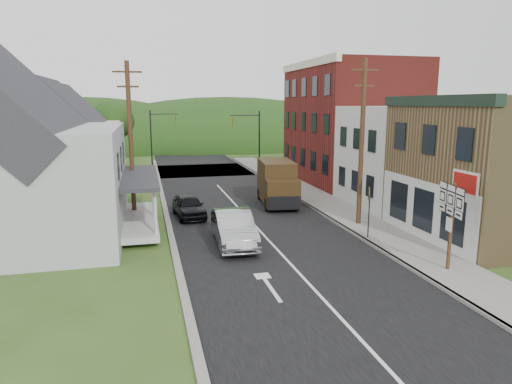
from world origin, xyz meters
TOP-DOWN VIEW (x-y plane):
  - ground at (0.00, 0.00)m, footprint 120.00×120.00m
  - road at (0.00, 10.00)m, footprint 9.00×90.00m
  - cross_road at (0.00, 27.00)m, footprint 60.00×9.00m
  - sidewalk_right at (5.90, 8.00)m, footprint 2.80×55.00m
  - curb_right at (4.55, 8.00)m, footprint 0.20×55.00m
  - curb_left at (-4.65, 8.00)m, footprint 0.30×55.00m
  - storefront_tan at (11.30, 0.00)m, footprint 8.00×8.00m
  - storefront_white at (11.30, 7.50)m, footprint 8.00×7.00m
  - storefront_red at (11.30, 17.00)m, footprint 8.00×12.00m
  - house_gray at (-12.00, 6.00)m, footprint 10.20×12.24m
  - house_blue at (-11.00, 17.00)m, footprint 7.14×8.16m
  - house_cream at (-11.50, 26.00)m, footprint 7.14×8.16m
  - utility_pole_right at (5.60, 3.50)m, footprint 1.60×0.26m
  - utility_pole_left at (-6.50, 8.00)m, footprint 1.60×0.26m
  - traffic_signal_right at (4.30, 23.50)m, footprint 2.87×0.20m
  - traffic_signal_left at (-4.30, 30.50)m, footprint 2.87×0.20m
  - tree_left_d at (-9.00, 32.00)m, footprint 4.80×4.80m
  - forested_ridge at (0.00, 55.00)m, footprint 90.00×30.00m
  - silver_sedan at (-1.79, 1.71)m, footprint 1.94×5.01m
  - dark_sedan at (-3.35, 7.66)m, footprint 1.95×4.07m
  - delivery_van at (2.74, 9.70)m, footprint 2.70×5.42m
  - route_sign_cluster at (5.79, -3.93)m, footprint 0.45×1.97m
  - warning_sign at (4.78, 0.83)m, footprint 0.30×0.66m

SIDE VIEW (x-z plane):
  - ground at x=0.00m, z-range 0.00..0.00m
  - road at x=0.00m, z-range -0.01..0.01m
  - cross_road at x=0.00m, z-range -0.01..0.01m
  - forested_ridge at x=0.00m, z-range -8.00..8.00m
  - curb_left at x=-4.65m, z-range 0.00..0.12m
  - sidewalk_right at x=5.90m, z-range 0.00..0.15m
  - curb_right at x=4.55m, z-range 0.00..0.15m
  - dark_sedan at x=-3.35m, z-range 0.00..1.34m
  - silver_sedan at x=-1.79m, z-range 0.00..1.63m
  - delivery_van at x=2.74m, z-range 0.02..2.93m
  - warning_sign at x=4.78m, z-range 0.51..3.09m
  - route_sign_cluster at x=5.79m, z-range 0.67..4.16m
  - storefront_white at x=11.30m, z-range 0.00..6.50m
  - storefront_tan at x=11.30m, z-range 0.00..7.00m
  - house_blue at x=-11.00m, z-range 0.05..7.33m
  - house_cream at x=-11.50m, z-range 0.05..7.33m
  - traffic_signal_right at x=4.30m, z-range 0.76..6.76m
  - traffic_signal_left at x=-4.30m, z-range 0.76..6.76m
  - house_gray at x=-12.00m, z-range 0.06..8.41m
  - utility_pole_right at x=5.60m, z-range 0.16..9.16m
  - utility_pole_left at x=-6.50m, z-range 0.16..9.16m
  - tree_left_d at x=-9.00m, z-range 1.41..8.35m
  - storefront_red at x=11.30m, z-range 0.00..10.00m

